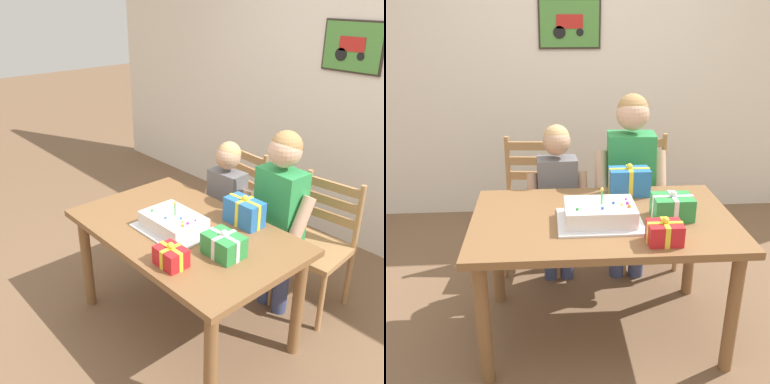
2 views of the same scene
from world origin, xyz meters
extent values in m
plane|color=brown|center=(0.00, 0.00, 0.00)|extent=(20.00, 20.00, 0.00)
cube|color=silver|center=(0.00, 1.82, 1.30)|extent=(6.40, 0.08, 2.60)
cube|color=#332823|center=(-0.08, 1.77, 1.65)|extent=(0.51, 0.02, 0.39)
cube|color=#4C8E3D|center=(-0.08, 1.76, 1.65)|extent=(0.48, 0.01, 0.36)
cube|color=red|center=(-0.08, 1.76, 1.67)|extent=(0.22, 0.01, 0.11)
cylinder|color=black|center=(-0.16, 1.76, 1.59)|extent=(0.10, 0.01, 0.10)
cylinder|color=black|center=(0.01, 1.76, 1.59)|extent=(0.06, 0.01, 0.06)
cube|color=brown|center=(0.00, 0.00, 0.72)|extent=(1.40, 0.87, 0.04)
cylinder|color=brown|center=(-0.62, -0.35, 0.35)|extent=(0.07, 0.07, 0.70)
cylinder|color=brown|center=(0.62, -0.35, 0.35)|extent=(0.07, 0.07, 0.70)
cylinder|color=brown|center=(-0.62, 0.35, 0.35)|extent=(0.07, 0.07, 0.70)
cylinder|color=brown|center=(0.62, 0.35, 0.35)|extent=(0.07, 0.07, 0.70)
cube|color=silver|center=(-0.02, -0.06, 0.74)|extent=(0.44, 0.34, 0.01)
cube|color=white|center=(-0.02, -0.06, 0.79)|extent=(0.36, 0.26, 0.09)
cylinder|color=#56C666|center=(-0.02, -0.05, 0.87)|extent=(0.01, 0.01, 0.07)
sphere|color=yellow|center=(-0.02, -0.05, 0.92)|extent=(0.02, 0.02, 0.02)
sphere|color=orange|center=(0.12, -0.11, 0.84)|extent=(0.02, 0.02, 0.02)
sphere|color=blue|center=(0.05, -0.06, 0.84)|extent=(0.02, 0.02, 0.02)
sphere|color=yellow|center=(0.08, -0.08, 0.84)|extent=(0.01, 0.01, 0.01)
sphere|color=green|center=(-0.15, -0.12, 0.84)|extent=(0.02, 0.02, 0.02)
sphere|color=blue|center=(-0.02, -0.12, 0.84)|extent=(0.02, 0.02, 0.02)
sphere|color=purple|center=(0.12, -0.07, 0.84)|extent=(0.02, 0.02, 0.02)
sphere|color=purple|center=(0.12, -0.01, 0.84)|extent=(0.01, 0.01, 0.01)
cube|color=#2D8E42|center=(0.36, -0.03, 0.80)|extent=(0.21, 0.16, 0.12)
cube|color=white|center=(0.36, -0.03, 0.80)|extent=(0.21, 0.02, 0.13)
cube|color=white|center=(0.36, -0.03, 0.80)|extent=(0.02, 0.17, 0.13)
sphere|color=white|center=(0.36, -0.03, 0.87)|extent=(0.04, 0.04, 0.04)
cube|color=red|center=(0.25, -0.30, 0.79)|extent=(0.16, 0.13, 0.10)
cube|color=yellow|center=(0.25, -0.30, 0.79)|extent=(0.17, 0.02, 0.11)
cube|color=yellow|center=(0.25, -0.30, 0.79)|extent=(0.02, 0.13, 0.11)
sphere|color=yellow|center=(0.25, -0.30, 0.85)|extent=(0.04, 0.04, 0.04)
cube|color=#286BB7|center=(0.19, 0.32, 0.82)|extent=(0.24, 0.13, 0.16)
cube|color=yellow|center=(0.19, 0.32, 0.82)|extent=(0.24, 0.02, 0.17)
cube|color=yellow|center=(0.19, 0.32, 0.82)|extent=(0.02, 0.14, 0.17)
sphere|color=yellow|center=(0.19, 0.32, 0.91)|extent=(0.04, 0.04, 0.04)
cube|color=#A87A4C|center=(-0.40, 0.80, 0.45)|extent=(0.46, 0.46, 0.04)
cylinder|color=#A87A4C|center=(-0.23, 0.59, 0.21)|extent=(0.04, 0.04, 0.43)
cylinder|color=#A87A4C|center=(-0.61, 0.63, 0.21)|extent=(0.04, 0.04, 0.43)
cylinder|color=#A87A4C|center=(-0.20, 0.97, 0.21)|extent=(0.04, 0.04, 0.43)
cylinder|color=#A87A4C|center=(-0.58, 1.01, 0.21)|extent=(0.04, 0.04, 0.43)
cylinder|color=#A87A4C|center=(-0.20, 0.97, 0.70)|extent=(0.04, 0.04, 0.45)
cylinder|color=#A87A4C|center=(-0.58, 1.01, 0.70)|extent=(0.04, 0.04, 0.45)
cube|color=#A87A4C|center=(-0.39, 0.99, 0.63)|extent=(0.36, 0.06, 0.06)
cube|color=#A87A4C|center=(-0.39, 0.99, 0.74)|extent=(0.36, 0.06, 0.06)
cube|color=#A87A4C|center=(-0.39, 0.99, 0.85)|extent=(0.36, 0.06, 0.06)
cube|color=#A87A4C|center=(0.40, 0.80, 0.45)|extent=(0.46, 0.46, 0.04)
cylinder|color=#A87A4C|center=(0.61, 0.63, 0.21)|extent=(0.04, 0.04, 0.43)
cylinder|color=#A87A4C|center=(0.23, 0.60, 0.21)|extent=(0.04, 0.04, 0.43)
cylinder|color=#A87A4C|center=(0.58, 1.01, 0.21)|extent=(0.04, 0.04, 0.43)
cylinder|color=#A87A4C|center=(0.20, 0.97, 0.21)|extent=(0.04, 0.04, 0.43)
cylinder|color=#A87A4C|center=(0.58, 1.01, 0.70)|extent=(0.04, 0.04, 0.45)
cylinder|color=#A87A4C|center=(0.20, 0.97, 0.70)|extent=(0.04, 0.04, 0.45)
cube|color=#A87A4C|center=(0.39, 0.99, 0.63)|extent=(0.36, 0.06, 0.06)
cube|color=#A87A4C|center=(0.39, 0.99, 0.74)|extent=(0.36, 0.06, 0.06)
cube|color=#A87A4C|center=(0.39, 0.99, 0.85)|extent=(0.36, 0.06, 0.06)
cylinder|color=#38426B|center=(0.32, 0.59, 0.24)|extent=(0.10, 0.10, 0.48)
cylinder|color=#38426B|center=(0.18, 0.60, 0.24)|extent=(0.10, 0.10, 0.48)
cube|color=#2D934C|center=(0.25, 0.59, 0.76)|extent=(0.31, 0.20, 0.55)
cylinder|color=tan|center=(0.44, 0.55, 0.74)|extent=(0.09, 0.23, 0.37)
cylinder|color=tan|center=(0.06, 0.57, 0.74)|extent=(0.09, 0.23, 0.37)
sphere|color=tan|center=(0.25, 0.59, 1.16)|extent=(0.21, 0.21, 0.21)
sphere|color=#A87F4C|center=(0.25, 0.60, 1.19)|extent=(0.20, 0.20, 0.20)
cylinder|color=#38426B|center=(-0.17, 0.60, 0.21)|extent=(0.09, 0.09, 0.41)
cylinder|color=#38426B|center=(-0.28, 0.59, 0.21)|extent=(0.09, 0.09, 0.41)
cube|color=slate|center=(-0.23, 0.59, 0.65)|extent=(0.26, 0.17, 0.47)
cylinder|color=tan|center=(-0.06, 0.57, 0.63)|extent=(0.08, 0.20, 0.31)
cylinder|color=tan|center=(-0.39, 0.56, 0.63)|extent=(0.08, 0.20, 0.31)
sphere|color=tan|center=(-0.23, 0.59, 0.99)|extent=(0.18, 0.18, 0.18)
sphere|color=tan|center=(-0.23, 0.60, 1.01)|extent=(0.17, 0.17, 0.17)
camera|label=1|loc=(1.81, -1.51, 2.05)|focal=41.81mm
camera|label=2|loc=(-0.29, -2.22, 1.78)|focal=43.22mm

